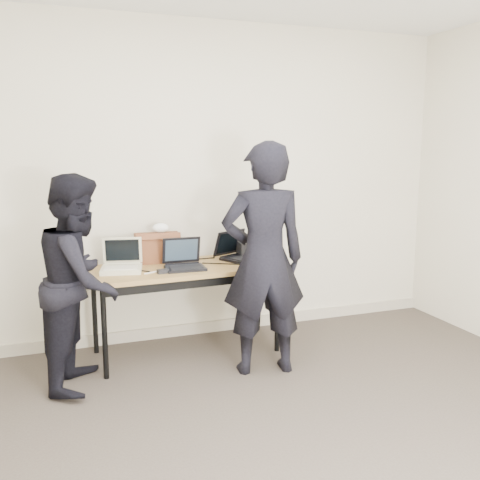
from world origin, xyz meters
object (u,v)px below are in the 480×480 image
desk (186,274)px  equipment_box (251,249)px  person_typist (264,260)px  laptop_center (184,261)px  laptop_right (237,252)px  person_observer (80,281)px  leather_satchel (157,247)px  laptop_beige (122,264)px

desk → equipment_box: 0.67m
person_typist → laptop_center: bearing=-37.3°
laptop_center → desk: bearing=62.0°
laptop_right → person_typist: 0.68m
laptop_center → person_typist: bearing=-43.4°
laptop_center → person_observer: 0.84m
laptop_center → equipment_box: laptop_center is taller
laptop_center → leather_satchel: 0.32m
laptop_beige → person_typist: (0.95, -0.56, 0.08)m
leather_satchel → equipment_box: 0.81m
person_typist → equipment_box: bearing=-95.9°
laptop_center → person_typist: size_ratio=0.18×
equipment_box → person_observer: size_ratio=0.15×
laptop_beige → equipment_box: size_ratio=1.60×
desk → laptop_right: (0.49, 0.14, 0.11)m
leather_satchel → equipment_box: bearing=0.2°
laptop_right → equipment_box: (0.14, 0.05, 0.01)m
laptop_center → laptop_right: bearing=22.3°
desk → person_observer: 0.88m
laptop_beige → laptop_right: size_ratio=0.84×
laptop_right → leather_satchel: leather_satchel is taller
leather_satchel → person_typist: bearing=-47.6°
desk → laptop_center: size_ratio=4.93×
equipment_box → laptop_right: bearing=-160.8°
laptop_center → laptop_right: (0.51, 0.19, 0.00)m
laptop_beige → leather_satchel: (0.32, 0.20, 0.08)m
equipment_box → person_typist: (-0.18, -0.72, 0.07)m
laptop_center → person_observer: (-0.80, -0.24, -0.03)m
desk → laptop_beige: 0.51m
laptop_center → equipment_box: bearing=22.1°
laptop_right → laptop_center: bearing=173.0°
laptop_beige → equipment_box: 1.14m
laptop_center → leather_satchel: leather_satchel is taller
leather_satchel → person_observer: (-0.65, -0.52, -0.10)m
desk → leather_satchel: bearing=125.7°
equipment_box → person_typist: 0.75m
leather_satchel → laptop_beige: bearing=-144.8°
desk → person_observer: size_ratio=1.03×
desk → laptop_beige: bearing=174.4°
desk → person_typist: size_ratio=0.90×
equipment_box → person_typist: size_ratio=0.13×
person_typist → laptop_right: bearing=-85.0°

